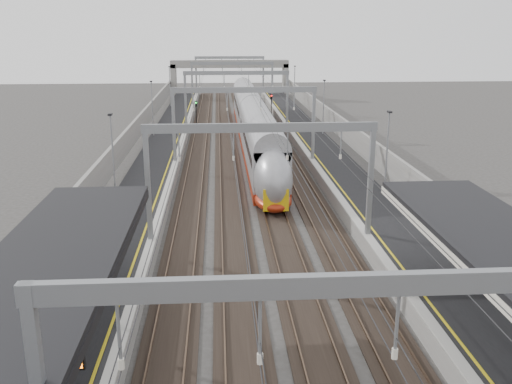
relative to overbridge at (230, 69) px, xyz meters
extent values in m
cube|color=black|center=(-8.00, -55.00, -4.81)|extent=(4.00, 120.00, 1.00)
cube|color=black|center=(8.00, -55.00, -4.81)|extent=(4.00, 120.00, 1.00)
cube|color=black|center=(-4.50, -55.00, -5.27)|extent=(2.40, 140.00, 0.08)
cube|color=brown|center=(-5.22, -55.00, -5.18)|extent=(0.07, 140.00, 0.14)
cube|color=brown|center=(-3.78, -55.00, -5.18)|extent=(0.07, 140.00, 0.14)
cube|color=black|center=(-1.50, -55.00, -5.27)|extent=(2.40, 140.00, 0.08)
cube|color=brown|center=(-2.22, -55.00, -5.18)|extent=(0.07, 140.00, 0.14)
cube|color=brown|center=(-0.78, -55.00, -5.18)|extent=(0.07, 140.00, 0.14)
cube|color=black|center=(1.50, -55.00, -5.27)|extent=(2.40, 140.00, 0.08)
cube|color=brown|center=(0.78, -55.00, -5.18)|extent=(0.07, 140.00, 0.14)
cube|color=brown|center=(2.22, -55.00, -5.18)|extent=(0.07, 140.00, 0.14)
cube|color=black|center=(4.50, -55.00, -5.27)|extent=(2.40, 140.00, 0.08)
cube|color=brown|center=(3.78, -55.00, -5.18)|extent=(0.07, 140.00, 0.14)
cube|color=brown|center=(5.22, -55.00, -5.18)|extent=(0.07, 140.00, 0.14)
cube|color=gray|center=(0.00, -98.00, 2.04)|extent=(13.00, 0.25, 0.50)
cube|color=gray|center=(-6.30, -78.00, -1.01)|extent=(0.28, 0.28, 6.60)
cube|color=gray|center=(6.30, -78.00, -1.01)|extent=(0.28, 0.28, 6.60)
cube|color=gray|center=(0.00, -78.00, 2.04)|extent=(13.00, 0.25, 0.50)
cube|color=gray|center=(-6.30, -58.00, -1.01)|extent=(0.28, 0.28, 6.60)
cube|color=gray|center=(6.30, -58.00, -1.01)|extent=(0.28, 0.28, 6.60)
cube|color=gray|center=(0.00, -58.00, 2.04)|extent=(13.00, 0.25, 0.50)
cube|color=gray|center=(-6.30, -38.00, -1.01)|extent=(0.28, 0.28, 6.60)
cube|color=gray|center=(6.30, -38.00, -1.01)|extent=(0.28, 0.28, 6.60)
cube|color=gray|center=(0.00, -38.00, 2.04)|extent=(13.00, 0.25, 0.50)
cube|color=gray|center=(-6.30, -18.00, -1.01)|extent=(0.28, 0.28, 6.60)
cube|color=gray|center=(6.30, -18.00, -1.01)|extent=(0.28, 0.28, 6.60)
cube|color=gray|center=(0.00, -18.00, 2.04)|extent=(13.00, 0.25, 0.50)
cube|color=gray|center=(-6.30, 0.00, -1.01)|extent=(0.28, 0.28, 6.60)
cube|color=gray|center=(6.30, 0.00, -1.01)|extent=(0.28, 0.28, 6.60)
cube|color=gray|center=(0.00, 0.00, 2.04)|extent=(13.00, 0.25, 0.50)
cylinder|color=#262628|center=(-4.50, -50.00, 0.19)|extent=(0.03, 140.00, 0.03)
cylinder|color=#262628|center=(-1.50, -50.00, 0.19)|extent=(0.03, 140.00, 0.03)
cylinder|color=#262628|center=(1.50, -50.00, 0.19)|extent=(0.03, 140.00, 0.03)
cylinder|color=#262628|center=(4.50, -50.00, 0.19)|extent=(0.03, 140.00, 0.03)
cylinder|color=black|center=(-9.70, -86.00, -2.31)|extent=(0.20, 0.20, 4.00)
cube|color=black|center=(-6.60, -96.00, -0.76)|extent=(1.60, 0.15, 0.55)
cube|color=#FF6205|center=(-6.60, -96.08, -0.76)|extent=(1.50, 0.02, 0.42)
cylinder|color=black|center=(9.70, -86.00, -2.31)|extent=(0.20, 0.20, 4.00)
cube|color=gray|center=(0.00, 0.00, 0.89)|extent=(22.00, 2.20, 1.40)
cube|color=gray|center=(-10.50, 0.00, -2.21)|extent=(1.00, 2.20, 6.20)
cube|color=gray|center=(10.50, 0.00, -2.21)|extent=(1.00, 2.20, 6.20)
cube|color=gray|center=(-11.20, -55.00, -3.71)|extent=(0.30, 120.00, 3.20)
cube|color=gray|center=(11.20, -55.00, -3.71)|extent=(0.30, 120.00, 3.20)
cube|color=#9C250E|center=(1.50, -57.75, -4.70)|extent=(2.78, 23.69, 0.82)
cube|color=gray|center=(1.50, -57.75, -2.74)|extent=(2.78, 23.69, 3.09)
cube|color=black|center=(1.50, -66.05, -5.02)|extent=(2.06, 2.47, 0.52)
cube|color=#9C250E|center=(1.50, -33.65, -4.70)|extent=(2.78, 23.69, 0.82)
cube|color=gray|center=(1.50, -33.65, -2.74)|extent=(2.78, 23.69, 3.09)
cube|color=black|center=(1.50, -41.94, -5.02)|extent=(2.06, 2.47, 0.52)
ellipsoid|color=gray|center=(1.50, -69.81, -3.05)|extent=(2.78, 5.36, 4.33)
cube|color=#E0AF0B|center=(1.50, -72.02, -3.98)|extent=(1.75, 0.12, 1.55)
cube|color=black|center=(1.50, -71.56, -2.43)|extent=(1.65, 0.59, 0.97)
cylinder|color=black|center=(-5.20, -33.83, -3.81)|extent=(0.12, 0.12, 3.00)
cube|color=black|center=(-5.20, -33.83, -2.21)|extent=(0.32, 0.22, 0.75)
sphere|color=#0CE526|center=(-5.20, -33.96, -2.06)|extent=(0.16, 0.16, 0.16)
cylinder|color=black|center=(3.20, -29.57, -3.81)|extent=(0.12, 0.12, 3.00)
cube|color=black|center=(3.20, -29.57, -2.21)|extent=(0.32, 0.22, 0.75)
sphere|color=red|center=(3.20, -29.70, -2.06)|extent=(0.16, 0.16, 0.16)
cylinder|color=black|center=(5.40, -26.47, -3.81)|extent=(0.12, 0.12, 3.00)
cube|color=black|center=(5.40, -26.47, -2.21)|extent=(0.32, 0.22, 0.75)
sphere|color=red|center=(5.40, -26.60, -2.06)|extent=(0.16, 0.16, 0.16)
camera|label=1|loc=(-2.32, -108.93, 7.29)|focal=40.00mm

